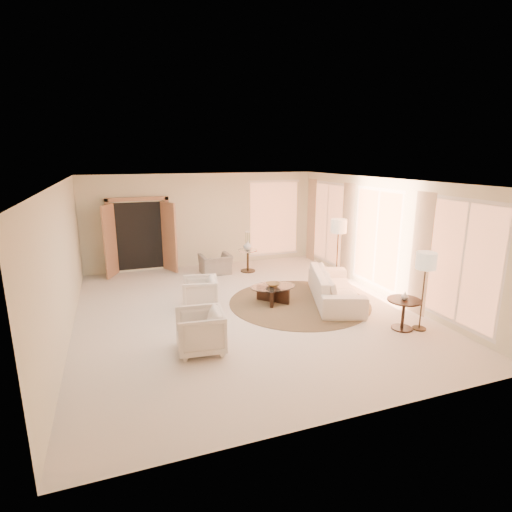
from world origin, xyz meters
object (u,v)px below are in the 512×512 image
object	(u,v)px
floor_lamp_near	(339,229)
end_vase	(405,296)
side_vase	(248,245)
floor_lamp_far	(426,264)
armchair_left	(200,291)
end_table	(404,309)
side_table	(248,258)
armchair_right	(200,329)
bowl	(273,284)
coffee_table	(273,292)
sofa	(335,287)
accent_chair	(216,261)

from	to	relation	value
floor_lamp_near	end_vase	size ratio (longest dim) A/B	11.24
side_vase	floor_lamp_near	bearing A→B (deg)	-44.44
floor_lamp_far	end_vase	size ratio (longest dim) A/B	10.13
armchair_left	end_table	world-z (taller)	armchair_left
armchair_left	floor_lamp_near	distance (m)	3.98
floor_lamp_far	side_table	bearing A→B (deg)	110.63
armchair_right	floor_lamp_far	xyz separation A→B (m)	(4.22, -0.56, 0.91)
bowl	coffee_table	bearing A→B (deg)	0.00
armchair_right	side_vase	xyz separation A→B (m)	(2.35, 4.40, 0.37)
sofa	side_table	world-z (taller)	sofa
sofa	coffee_table	xyz separation A→B (m)	(-1.38, 0.41, -0.11)
armchair_right	end_vase	xyz separation A→B (m)	(3.90, -0.44, 0.27)
floor_lamp_far	accent_chair	bearing A→B (deg)	119.06
armchair_left	floor_lamp_near	size ratio (longest dim) A/B	0.45
accent_chair	side_vase	xyz separation A→B (m)	(0.94, -0.10, 0.41)
bowl	side_table	bearing A→B (deg)	84.06
bowl	side_vase	distance (m)	2.65
floor_lamp_near	bowl	xyz separation A→B (m)	(-2.14, -0.79, -1.03)
armchair_left	sofa	bearing A→B (deg)	89.37
end_table	side_vase	xyz separation A→B (m)	(-1.55, 4.84, 0.36)
end_table	floor_lamp_far	xyz separation A→B (m)	(0.31, -0.12, 0.90)
sofa	end_table	distance (m)	1.86
armchair_left	bowl	distance (m)	1.67
side_table	floor_lamp_far	distance (m)	5.38
coffee_table	side_table	xyz separation A→B (m)	(0.27, 2.62, 0.15)
armchair_right	end_table	distance (m)	3.93
sofa	end_table	bearing A→B (deg)	-145.96
sofa	armchair_right	xyz separation A→B (m)	(-3.46, -1.37, 0.05)
sofa	end_table	size ratio (longest dim) A/B	3.75
coffee_table	floor_lamp_far	distance (m)	3.35
armchair_right	end_vase	distance (m)	3.94
sofa	accent_chair	bearing A→B (deg)	53.56
side_table	end_vase	distance (m)	5.09
end_vase	floor_lamp_far	bearing A→B (deg)	-21.10
accent_chair	bowl	xyz separation A→B (m)	(0.67, -2.72, 0.06)
end_vase	end_table	bearing A→B (deg)	0.00
side_vase	armchair_left	bearing A→B (deg)	-129.00
accent_chair	armchair_left	bearing A→B (deg)	65.67
accent_chair	floor_lamp_near	size ratio (longest dim) A/B	0.50
side_vase	end_vase	bearing A→B (deg)	-72.21
floor_lamp_far	armchair_left	bearing A→B (deg)	145.77
sofa	coffee_table	world-z (taller)	sofa
armchair_right	end_vase	size ratio (longest dim) A/B	5.34
floor_lamp_near	armchair_right	bearing A→B (deg)	-148.65
side_table	floor_lamp_near	size ratio (longest dim) A/B	0.38
armchair_left	side_table	bearing A→B (deg)	152.50
floor_lamp_far	side_vase	distance (m)	5.33
sofa	floor_lamp_far	distance (m)	2.28
coffee_table	bowl	size ratio (longest dim) A/B	3.91
accent_chair	floor_lamp_far	distance (m)	5.86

